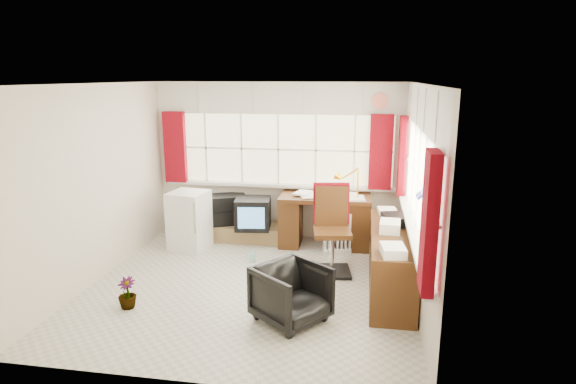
{
  "coord_description": "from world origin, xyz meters",
  "views": [
    {
      "loc": [
        1.39,
        -5.48,
        2.59
      ],
      "look_at": [
        0.39,
        0.55,
        1.11
      ],
      "focal_mm": 30.0,
      "sensor_mm": 36.0,
      "label": 1
    }
  ],
  "objects_px": {
    "desk_lamp": "(358,178)",
    "tv_bench": "(243,232)",
    "desk": "(325,218)",
    "task_chair": "(331,225)",
    "radiator": "(337,237)",
    "office_chair": "(291,294)",
    "crt_tv": "(253,213)",
    "mini_fridge": "(189,220)",
    "credenza": "(391,260)"
  },
  "relations": [
    {
      "from": "desk_lamp",
      "to": "crt_tv",
      "type": "xyz_separation_m",
      "value": [
        -1.61,
        0.07,
        -0.64
      ]
    },
    {
      "from": "credenza",
      "to": "task_chair",
      "type": "bearing_deg",
      "value": 146.81
    },
    {
      "from": "radiator",
      "to": "desk",
      "type": "bearing_deg",
      "value": 123.44
    },
    {
      "from": "office_chair",
      "to": "tv_bench",
      "type": "distance_m",
      "value": 2.79
    },
    {
      "from": "desk",
      "to": "desk_lamp",
      "type": "xyz_separation_m",
      "value": [
        0.49,
        -0.17,
        0.69
      ]
    },
    {
      "from": "desk",
      "to": "mini_fridge",
      "type": "relative_size",
      "value": 1.58
    },
    {
      "from": "office_chair",
      "to": "mini_fridge",
      "type": "bearing_deg",
      "value": 81.82
    },
    {
      "from": "tv_bench",
      "to": "crt_tv",
      "type": "relative_size",
      "value": 2.37
    },
    {
      "from": "office_chair",
      "to": "tv_bench",
      "type": "xyz_separation_m",
      "value": [
        -1.2,
        2.51,
        -0.19
      ]
    },
    {
      "from": "credenza",
      "to": "tv_bench",
      "type": "distance_m",
      "value": 2.75
    },
    {
      "from": "task_chair",
      "to": "radiator",
      "type": "height_order",
      "value": "task_chair"
    },
    {
      "from": "desk",
      "to": "task_chair",
      "type": "xyz_separation_m",
      "value": [
        0.17,
        -0.96,
        0.19
      ]
    },
    {
      "from": "desk",
      "to": "mini_fridge",
      "type": "distance_m",
      "value": 2.08
    },
    {
      "from": "tv_bench",
      "to": "radiator",
      "type": "bearing_deg",
      "value": -13.78
    },
    {
      "from": "desk",
      "to": "desk_lamp",
      "type": "height_order",
      "value": "desk_lamp"
    },
    {
      "from": "desk",
      "to": "tv_bench",
      "type": "xyz_separation_m",
      "value": [
        -1.34,
        0.06,
        -0.32
      ]
    },
    {
      "from": "office_chair",
      "to": "desk_lamp",
      "type": "bearing_deg",
      "value": 22.73
    },
    {
      "from": "radiator",
      "to": "credenza",
      "type": "relative_size",
      "value": 0.31
    },
    {
      "from": "desk",
      "to": "radiator",
      "type": "distance_m",
      "value": 0.44
    },
    {
      "from": "tv_bench",
      "to": "desk",
      "type": "bearing_deg",
      "value": -2.38
    },
    {
      "from": "office_chair",
      "to": "crt_tv",
      "type": "xyz_separation_m",
      "value": [
        -0.98,
        2.35,
        0.18
      ]
    },
    {
      "from": "desk",
      "to": "tv_bench",
      "type": "height_order",
      "value": "desk"
    },
    {
      "from": "desk",
      "to": "tv_bench",
      "type": "bearing_deg",
      "value": 177.62
    },
    {
      "from": "radiator",
      "to": "tv_bench",
      "type": "bearing_deg",
      "value": 166.22
    },
    {
      "from": "radiator",
      "to": "tv_bench",
      "type": "relative_size",
      "value": 0.44
    },
    {
      "from": "office_chair",
      "to": "credenza",
      "type": "xyz_separation_m",
      "value": [
        1.08,
        0.99,
        0.07
      ]
    },
    {
      "from": "desk_lamp",
      "to": "crt_tv",
      "type": "bearing_deg",
      "value": 177.53
    },
    {
      "from": "credenza",
      "to": "office_chair",
      "type": "bearing_deg",
      "value": -137.57
    },
    {
      "from": "mini_fridge",
      "to": "desk_lamp",
      "type": "bearing_deg",
      "value": 6.96
    },
    {
      "from": "desk_lamp",
      "to": "tv_bench",
      "type": "bearing_deg",
      "value": 172.88
    },
    {
      "from": "desk_lamp",
      "to": "desk",
      "type": "bearing_deg",
      "value": 160.57
    },
    {
      "from": "radiator",
      "to": "credenza",
      "type": "height_order",
      "value": "credenza"
    },
    {
      "from": "office_chair",
      "to": "radiator",
      "type": "xyz_separation_m",
      "value": [
        0.35,
        2.13,
        -0.07
      ]
    },
    {
      "from": "radiator",
      "to": "crt_tv",
      "type": "xyz_separation_m",
      "value": [
        -1.33,
        0.22,
        0.24
      ]
    },
    {
      "from": "tv_bench",
      "to": "mini_fridge",
      "type": "relative_size",
      "value": 1.57
    },
    {
      "from": "desk",
      "to": "task_chair",
      "type": "distance_m",
      "value": 0.99
    },
    {
      "from": "credenza",
      "to": "crt_tv",
      "type": "bearing_deg",
      "value": 146.58
    },
    {
      "from": "desk",
      "to": "radiator",
      "type": "bearing_deg",
      "value": -56.56
    },
    {
      "from": "desk",
      "to": "credenza",
      "type": "distance_m",
      "value": 1.74
    },
    {
      "from": "desk_lamp",
      "to": "tv_bench",
      "type": "distance_m",
      "value": 2.1
    },
    {
      "from": "desk",
      "to": "radiator",
      "type": "xyz_separation_m",
      "value": [
        0.21,
        -0.32,
        -0.2
      ]
    },
    {
      "from": "office_chair",
      "to": "radiator",
      "type": "bearing_deg",
      "value": 28.72
    },
    {
      "from": "desk",
      "to": "mini_fridge",
      "type": "xyz_separation_m",
      "value": [
        -2.02,
        -0.48,
        0.0
      ]
    },
    {
      "from": "tv_bench",
      "to": "office_chair",
      "type": "bearing_deg",
      "value": -64.46
    },
    {
      "from": "tv_bench",
      "to": "crt_tv",
      "type": "bearing_deg",
      "value": -36.28
    },
    {
      "from": "task_chair",
      "to": "tv_bench",
      "type": "relative_size",
      "value": 0.85
    },
    {
      "from": "radiator",
      "to": "credenza",
      "type": "xyz_separation_m",
      "value": [
        0.73,
        -1.14,
        0.14
      ]
    },
    {
      "from": "crt_tv",
      "to": "office_chair",
      "type": "bearing_deg",
      "value": -67.31
    },
    {
      "from": "mini_fridge",
      "to": "desk",
      "type": "bearing_deg",
      "value": 13.34
    },
    {
      "from": "credenza",
      "to": "mini_fridge",
      "type": "xyz_separation_m",
      "value": [
        -2.97,
        0.98,
        0.06
      ]
    }
  ]
}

